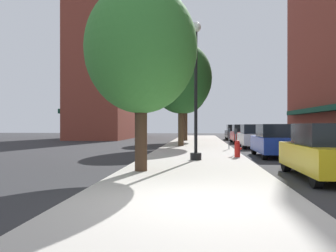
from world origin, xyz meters
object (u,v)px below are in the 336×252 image
object	(u,v)px
car_yellow	(326,152)
car_white	(253,136)
tree_mid	(181,78)
lamppost	(196,88)
car_blue	(275,141)
car_red	(242,134)
parking_meter_near	(236,138)
tree_near	(185,88)
parking_meter_far	(229,136)
tree_far	(141,49)
car_black	(234,132)
fire_hydrant	(237,149)

from	to	relation	value
car_yellow	car_white	size ratio (longest dim) A/B	1.00
tree_mid	car_white	world-z (taller)	tree_mid
lamppost	car_blue	distance (m)	5.50
lamppost	car_red	distance (m)	17.52
car_yellow	car_red	world-z (taller)	same
parking_meter_near	tree_near	distance (m)	16.92
parking_meter_far	car_white	bearing A→B (deg)	58.58
car_yellow	car_red	xyz separation A→B (m)	(0.00, 21.20, 0.00)
lamppost	parking_meter_far	world-z (taller)	lamppost
tree_far	car_white	distance (m)	15.44
car_black	car_white	bearing A→B (deg)	-91.89
car_yellow	car_blue	size ratio (longest dim) A/B	1.00
parking_meter_near	car_blue	distance (m)	1.96
car_blue	car_yellow	bearing A→B (deg)	-90.53
car_white	tree_mid	bearing A→B (deg)	-179.39
parking_meter_near	parking_meter_far	world-z (taller)	same
lamppost	car_blue	size ratio (longest dim) A/B	1.37
tree_near	tree_mid	size ratio (longest dim) A/B	1.01
tree_near	lamppost	bearing A→B (deg)	-86.27
fire_hydrant	parking_meter_far	world-z (taller)	parking_meter_far
parking_meter_near	tree_mid	size ratio (longest dim) A/B	0.18
fire_hydrant	car_red	distance (m)	15.61
lamppost	car_white	xyz separation A→B (m)	(3.92, 10.19, -2.39)
tree_far	car_yellow	world-z (taller)	tree_far
tree_far	car_black	size ratio (longest dim) A/B	1.41
tree_far	car_black	distance (m)	28.41
parking_meter_near	tree_far	bearing A→B (deg)	-119.04
car_white	car_yellow	bearing A→B (deg)	-90.62
tree_near	car_black	size ratio (longest dim) A/B	1.74
tree_near	car_red	size ratio (longest dim) A/B	1.74
car_white	car_red	distance (m)	6.72
tree_far	car_blue	distance (m)	9.45
parking_meter_far	fire_hydrant	bearing A→B (deg)	-90.65
tree_near	car_blue	bearing A→B (deg)	-72.05
lamppost	tree_mid	world-z (taller)	tree_mid
car_black	parking_meter_far	bearing A→B (deg)	-98.49
tree_near	car_blue	size ratio (longest dim) A/B	1.74
car_blue	car_white	xyz separation A→B (m)	(0.00, 7.16, 0.00)
tree_far	car_white	bearing A→B (deg)	68.01
fire_hydrant	parking_meter_near	distance (m)	1.49
lamppost	car_black	xyz separation A→B (m)	(3.92, 23.84, -2.39)
car_yellow	parking_meter_near	bearing A→B (deg)	103.76
lamppost	car_black	size ratio (longest dim) A/B	1.37
tree_mid	lamppost	bearing A→B (deg)	-83.27
lamppost	car_black	bearing A→B (deg)	80.67
tree_mid	car_white	size ratio (longest dim) A/B	1.72
tree_near	car_white	bearing A→B (deg)	-59.49
car_red	parking_meter_near	bearing A→B (deg)	-97.79
tree_mid	car_black	bearing A→B (deg)	69.64
fire_hydrant	car_yellow	xyz separation A→B (m)	(2.01, -5.72, 0.29)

